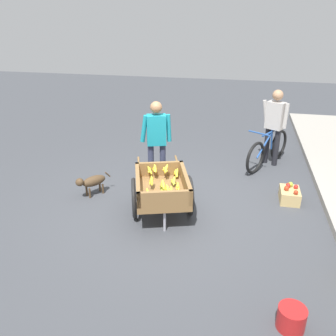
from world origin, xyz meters
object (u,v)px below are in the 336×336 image
dog (92,181)px  plastic_bucket (291,318)px  apple_crate (290,195)px  fruit_cart (162,190)px  vendor_person (157,136)px  bicycle (268,150)px  cyclist_person (275,121)px

dog → plastic_bucket: 3.87m
dog → apple_crate: 3.42m
fruit_cart → vendor_person: bearing=-162.6°
vendor_person → bicycle: 2.48m
vendor_person → apple_crate: (0.23, 2.38, -0.81)m
plastic_bucket → vendor_person: bearing=-144.6°
vendor_person → dog: 1.40m
apple_crate → dog: bearing=-81.8°
dog → vendor_person: bearing=125.9°
fruit_cart → bicycle: size_ratio=1.23×
fruit_cart → plastic_bucket: 2.63m
bicycle → plastic_bucket: 4.25m
bicycle → dog: bicycle is taller
dog → bicycle: bearing=122.7°
fruit_cart → apple_crate: fruit_cart is taller
cyclist_person → plastic_bucket: bearing=-0.2°
fruit_cart → bicycle: (-2.33, 1.72, -0.09)m
bicycle → cyclist_person: (-0.13, 0.08, 0.59)m
dog → cyclist_person: bearing=123.7°
bicycle → apple_crate: size_ratio=3.31×
fruit_cart → plastic_bucket: (1.91, 1.79, -0.31)m
vendor_person → cyclist_person: size_ratio=0.99×
plastic_bucket → apple_crate: bearing=174.7°
bicycle → cyclist_person: cyclist_person is taller
cyclist_person → dog: bearing=-56.3°
cyclist_person → plastic_bucket: size_ratio=5.37×
fruit_cart → vendor_person: size_ratio=1.15×
vendor_person → dog: vendor_person is taller
bicycle → plastic_bucket: (4.24, 0.07, -0.23)m
plastic_bucket → cyclist_person: bearing=179.8°
cyclist_person → dog: size_ratio=2.85×
vendor_person → apple_crate: bearing=84.4°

